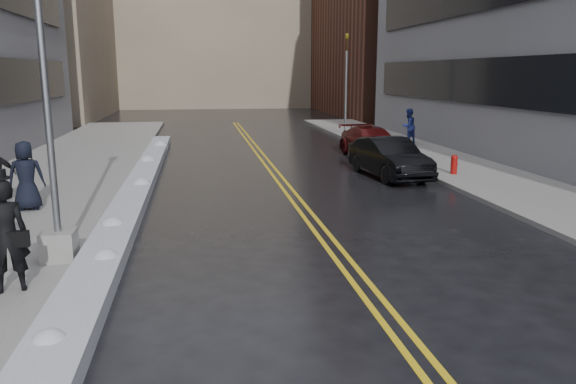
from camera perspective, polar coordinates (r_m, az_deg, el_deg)
name	(u,v)px	position (r m, az deg, el deg)	size (l,w,h in m)	color
ground	(228,294)	(10.27, -6.08, -10.24)	(160.00, 160.00, 0.00)	black
sidewalk_west	(40,188)	(20.56, -23.92, 0.34)	(5.50, 50.00, 0.15)	gray
sidewalk_east	(478,175)	(22.44, 18.76, 1.64)	(4.00, 50.00, 0.15)	gray
lane_line_left	(279,183)	(20.07, -0.97, 0.91)	(0.12, 50.00, 0.01)	gold
lane_line_right	(287,183)	(20.12, -0.12, 0.94)	(0.12, 50.00, 0.01)	gold
snow_ridge	(134,195)	(18.00, -15.34, -0.29)	(0.90, 30.00, 0.34)	silver
building_west_far	(17,12)	(55.81, -25.84, 16.17)	(14.00, 22.00, 18.00)	gray
building_far	(215,11)	(69.90, -7.45, 17.81)	(36.00, 16.00, 22.00)	gray
lamppost	(50,143)	(11.92, -23.02, 4.59)	(0.65, 0.65, 7.62)	gray
fire_hydrant	(454,163)	(21.92, 16.52, 2.81)	(0.26, 0.26, 0.73)	maroon
traffic_signal	(346,80)	(34.67, 5.92, 11.20)	(0.16, 0.20, 6.00)	gray
pedestrian_fedora	(6,236)	(10.76, -26.76, -4.02)	(0.73, 0.48, 1.99)	black
pedestrian_c	(26,176)	(16.99, -25.07, 1.51)	(0.94, 0.61, 1.92)	black
pedestrian_east	(408,126)	(30.88, 12.13, 6.57)	(0.90, 0.70, 1.84)	navy
car_black	(389,158)	(21.42, 10.25, 3.43)	(1.57, 4.50, 1.48)	black
car_maroon	(372,143)	(26.37, 8.49, 4.99)	(1.96, 4.83, 1.40)	#450B0C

